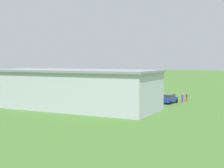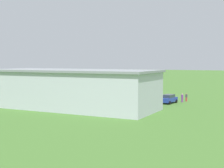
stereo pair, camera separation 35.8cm
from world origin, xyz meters
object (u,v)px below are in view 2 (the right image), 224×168
at_px(car_red, 22,91).
at_px(person_crossing_taxiway, 182,98).
at_px(hangar, 72,89).
at_px(person_beside_truck, 186,97).
at_px(person_watching_takeoff, 142,96).
at_px(person_near_hangar_door, 119,94).
at_px(car_grey, 49,93).
at_px(person_at_fence_line, 72,93).
at_px(car_blue, 169,99).
at_px(biplane, 120,79).

distance_m(car_red, person_crossing_taxiway, 35.64).
relative_size(hangar, person_beside_truck, 18.27).
bearing_deg(person_watching_takeoff, car_red, 5.84).
distance_m(car_red, person_near_hangar_door, 22.53).
xyz_separation_m(car_grey, car_red, (7.85, -0.58, 0.06)).
relative_size(person_near_hangar_door, person_at_fence_line, 1.08).
xyz_separation_m(person_beside_truck, person_near_hangar_door, (13.66, 1.30, 0.10)).
height_order(hangar, person_crossing_taxiway, hangar).
xyz_separation_m(car_grey, person_at_fence_line, (-4.02, -2.71, -0.03)).
distance_m(car_red, person_watching_takeoff, 27.82).
xyz_separation_m(person_near_hangar_door, person_crossing_taxiway, (-13.28, 0.46, -0.05)).
relative_size(person_near_hangar_door, person_watching_takeoff, 1.05).
height_order(car_blue, car_grey, car_blue).
distance_m(car_blue, person_at_fence_line, 21.86).
height_order(hangar, person_beside_truck, hangar).
xyz_separation_m(car_blue, person_near_hangar_door, (11.49, -3.14, 0.02)).
xyz_separation_m(biplane, person_crossing_taxiway, (-22.31, 21.02, -1.87)).
bearing_deg(car_red, person_beside_truck, -171.83).
relative_size(biplane, car_blue, 2.00).
bearing_deg(hangar, car_blue, -134.11).
height_order(person_beside_truck, person_at_fence_line, person_at_fence_line).
bearing_deg(person_beside_truck, car_red, 8.17).
distance_m(person_near_hangar_door, person_crossing_taxiway, 13.29).
xyz_separation_m(hangar, person_near_hangar_door, (-1.02, -16.05, -2.31)).
xyz_separation_m(car_blue, person_crossing_taxiway, (-1.80, -2.68, -0.03)).
bearing_deg(hangar, car_red, -29.95).
bearing_deg(person_near_hangar_door, person_crossing_taxiway, 178.02).
xyz_separation_m(biplane, car_red, (13.17, 24.41, -1.80)).
bearing_deg(car_grey, person_watching_takeoff, -170.24).
relative_size(hangar, car_blue, 6.55).
bearing_deg(car_red, person_crossing_taxiway, -174.55).
bearing_deg(biplane, person_at_fence_line, 86.67).
relative_size(car_grey, person_beside_truck, 2.69).
height_order(person_near_hangar_door, person_at_fence_line, person_near_hangar_door).
xyz_separation_m(biplane, car_blue, (-20.51, 23.70, -1.83)).
bearing_deg(person_near_hangar_door, car_grey, 17.15).
distance_m(person_near_hangar_door, person_watching_takeoff, 5.57).
height_order(car_blue, person_at_fence_line, car_blue).
relative_size(hangar, person_at_fence_line, 17.68).
distance_m(person_watching_takeoff, person_at_fence_line, 15.81).
height_order(person_near_hangar_door, person_crossing_taxiway, person_near_hangar_door).
height_order(biplane, car_grey, biplane).
xyz_separation_m(person_beside_truck, person_crossing_taxiway, (0.38, 1.76, 0.05)).
bearing_deg(biplane, car_red, 61.64).
xyz_separation_m(biplane, person_at_fence_line, (1.30, 22.27, -1.89)).
xyz_separation_m(car_grey, person_watching_takeoff, (-19.82, -3.41, -0.00)).
relative_size(car_blue, person_at_fence_line, 2.70).
xyz_separation_m(car_blue, car_red, (33.68, 0.70, 0.03)).
bearing_deg(car_blue, person_crossing_taxiway, -123.79).
height_order(car_grey, person_beside_truck, car_grey).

